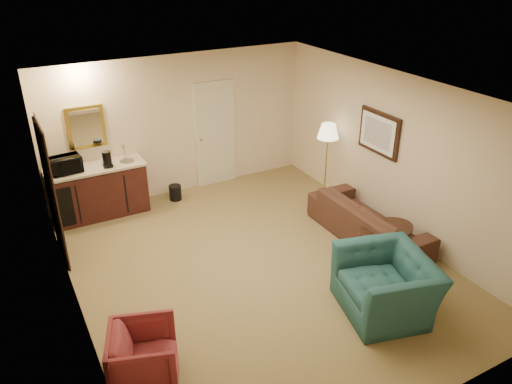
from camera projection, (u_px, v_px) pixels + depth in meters
ground at (258, 267)px, 7.41m from camera, size 6.00×6.00×0.00m
room_walls at (226, 143)px, 7.20m from camera, size 5.02×6.01×2.61m
wetbar_cabinet at (99, 191)px, 8.63m from camera, size 1.64×0.58×0.92m
sofa at (369, 215)px, 7.94m from camera, size 0.65×2.20×0.86m
teal_armchair at (387, 276)px, 6.32m from camera, size 1.05×1.36×1.05m
rose_chair_near at (144, 353)px, 5.35m from camera, size 0.85×0.88×0.72m
coffee_table at (385, 243)px, 7.51m from camera, size 1.01×0.79×0.52m
floor_lamp at (326, 161)px, 9.12m from camera, size 0.51×0.51×1.46m
waste_bin at (175, 193)px, 9.30m from camera, size 0.28×0.28×0.28m
microwave at (65, 163)px, 8.15m from camera, size 0.52×0.32×0.33m
coffee_maker at (107, 159)px, 8.37m from camera, size 0.15×0.15×0.28m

